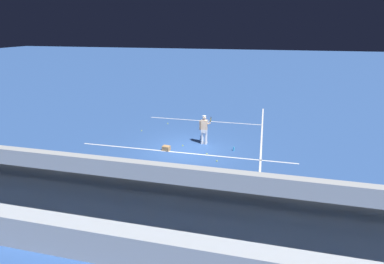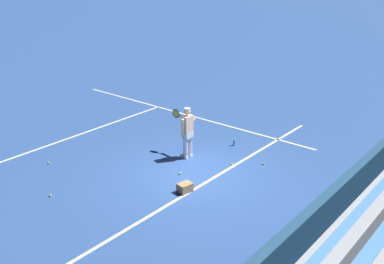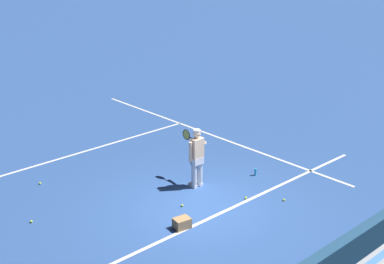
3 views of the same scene
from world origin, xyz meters
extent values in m
plane|color=#2D5193|center=(0.00, 0.00, 0.00)|extent=(160.00, 160.00, 0.00)
cube|color=white|center=(0.00, -0.50, 0.00)|extent=(12.00, 0.10, 0.01)
cube|color=white|center=(4.11, 4.00, 0.00)|extent=(0.10, 12.00, 0.01)
cube|color=white|center=(0.00, 5.50, 0.00)|extent=(8.22, 0.10, 0.01)
cube|color=navy|center=(0.00, -4.28, 0.55)|extent=(22.09, 0.24, 1.10)
cube|color=silver|center=(0.10, -4.16, 0.61)|extent=(2.80, 0.01, 0.44)
cube|color=silver|center=(-5.54, -4.16, 0.61)|extent=(2.20, 0.01, 0.40)
cube|color=#9EA3A8|center=(0.00, -6.88, 0.55)|extent=(20.99, 4.00, 1.10)
cube|color=#4C89CC|center=(0.00, -5.28, 1.18)|extent=(20.57, 0.40, 0.12)
cube|color=#9EA3A8|center=(0.00, -5.56, 1.33)|extent=(20.99, 0.24, 0.45)
cube|color=#4C89CC|center=(0.00, -6.08, 1.63)|extent=(20.57, 0.40, 0.12)
cube|color=#9EA3A8|center=(0.00, -6.36, 1.77)|extent=(20.99, 0.24, 0.45)
cube|color=#4C89CC|center=(0.00, -6.88, 2.08)|extent=(20.57, 0.40, 0.12)
cube|color=#9EA3A8|center=(0.00, -7.16, 2.23)|extent=(20.99, 0.24, 0.45)
cube|color=#4C89CC|center=(0.00, -7.68, 2.53)|extent=(20.57, 0.40, 0.12)
cube|color=#9EA3A8|center=(0.00, -7.96, 2.67)|extent=(20.99, 0.24, 0.45)
cube|color=#4C89CC|center=(0.00, -8.48, 2.98)|extent=(20.57, 0.40, 0.12)
cube|color=#9EA3A8|center=(0.00, -8.76, 3.12)|extent=(20.99, 0.24, 0.45)
cylinder|color=silver|center=(0.73, 1.06, 0.44)|extent=(0.15, 0.15, 0.88)
cylinder|color=silver|center=(0.95, 1.05, 0.44)|extent=(0.15, 0.15, 0.88)
cube|color=white|center=(0.73, 1.12, 0.04)|extent=(0.11, 0.28, 0.09)
cube|color=white|center=(0.95, 1.11, 0.04)|extent=(0.11, 0.28, 0.09)
cube|color=silver|center=(0.84, 1.05, 0.80)|extent=(0.34, 0.22, 0.20)
cube|color=beige|center=(0.84, 1.05, 1.17)|extent=(0.36, 0.21, 0.58)
sphere|color=beige|center=(0.84, 1.06, 1.60)|extent=(0.21, 0.21, 0.21)
cylinder|color=white|center=(0.84, 1.06, 1.69)|extent=(0.20, 0.20, 0.05)
cylinder|color=beige|center=(0.60, 1.06, 1.13)|extent=(0.09, 0.09, 0.56)
cylinder|color=beige|center=(1.09, 1.25, 1.22)|extent=(0.09, 0.58, 0.24)
cylinder|color=black|center=(1.09, 1.49, 1.27)|extent=(0.03, 0.30, 0.03)
torus|color=black|center=(1.09, 1.77, 1.31)|extent=(0.03, 0.31, 0.31)
cylinder|color=#D6D14C|center=(1.09, 1.77, 1.31)|extent=(0.01, 0.27, 0.27)
cube|color=#A87F51|center=(-1.00, -0.38, 0.13)|extent=(0.44, 0.36, 0.26)
sphere|color=#CCE533|center=(1.29, -0.41, 0.03)|extent=(0.07, 0.07, 0.07)
sphere|color=#CCE533|center=(-0.27, 0.43, 0.03)|extent=(0.07, 0.07, 0.07)
sphere|color=#CCE533|center=(-3.58, 2.34, 0.03)|extent=(0.07, 0.07, 0.07)
sphere|color=#CCE533|center=(1.95, -1.18, 0.03)|extent=(0.07, 0.07, 0.07)
sphere|color=#CCE533|center=(-2.37, 4.20, 0.03)|extent=(0.07, 0.07, 0.07)
cylinder|color=#33B2E5|center=(2.64, 0.43, 0.11)|extent=(0.07, 0.07, 0.22)
camera|label=1|loc=(3.92, -14.93, 6.45)|focal=28.00mm
camera|label=2|loc=(-9.54, -7.65, 6.21)|focal=42.00mm
camera|label=3|loc=(-8.55, -8.95, 6.65)|focal=50.00mm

